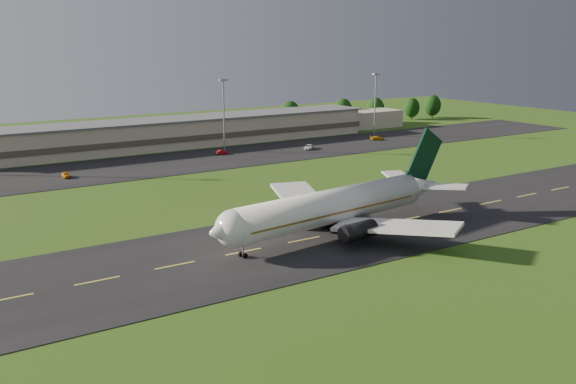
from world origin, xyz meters
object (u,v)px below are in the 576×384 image
light_mast_centre (224,107)px  light_mast_east (375,97)px  service_vehicle_b (222,152)px  service_vehicle_c (309,147)px  terminal (204,131)px  service_vehicle_d (377,138)px  service_vehicle_a (66,175)px  airliner (334,207)px

light_mast_centre → light_mast_east: bearing=0.0°
service_vehicle_b → service_vehicle_c: size_ratio=0.74×
light_mast_east → service_vehicle_c: size_ratio=4.17×
terminal → service_vehicle_d: bearing=-26.0°
light_mast_centre → service_vehicle_d: bearing=-8.5°
light_mast_centre → service_vehicle_c: (22.11, -9.91, -11.96)m
service_vehicle_b → service_vehicle_c: service_vehicle_c is taller
service_vehicle_c → service_vehicle_d: (27.84, 2.41, -0.04)m
light_mast_east → service_vehicle_d: bearing=-123.9°
service_vehicle_c → service_vehicle_d: service_vehicle_c is taller
light_mast_centre → service_vehicle_c: size_ratio=4.17×
terminal → service_vehicle_a: size_ratio=37.99×
terminal → light_mast_centre: size_ratio=7.13×
airliner → service_vehicle_c: bearing=51.4°
service_vehicle_a → service_vehicle_b: (44.11, 7.98, -0.05)m
light_mast_centre → service_vehicle_a: (-46.88, -11.68, -11.99)m
light_mast_east → service_vehicle_a: bearing=-173.5°
light_mast_east → service_vehicle_b: (-57.77, -3.70, -12.04)m
terminal → service_vehicle_d: size_ratio=33.04×
light_mast_east → service_vehicle_c: bearing=-163.2°
terminal → service_vehicle_a: bearing=-150.0°
service_vehicle_b → airliner: bearing=161.5°
light_mast_east → service_vehicle_d: light_mast_east is taller
service_vehicle_c → service_vehicle_d: 27.95m
light_mast_east → service_vehicle_a: (-101.88, -11.68, -11.99)m
service_vehicle_b → terminal: bearing=-16.9°
airliner → service_vehicle_b: airliner is taller
service_vehicle_b → service_vehicle_d: bearing=-99.1°
terminal → service_vehicle_c: 33.47m
light_mast_east → light_mast_centre: bearing=180.0°
service_vehicle_a → service_vehicle_b: bearing=11.5°
service_vehicle_a → service_vehicle_b: service_vehicle_a is taller
light_mast_centre → service_vehicle_c: light_mast_centre is taller
service_vehicle_c → light_mast_east: bearing=60.7°
service_vehicle_b → light_mast_centre: bearing=-41.8°
light_mast_centre → service_vehicle_a: 49.78m
light_mast_centre → service_vehicle_a: light_mast_centre is taller
airliner → terminal: (22.44, 96.08, -0.67)m
terminal → light_mast_east: 56.67m
service_vehicle_c → service_vehicle_d: bearing=48.9°
service_vehicle_b → service_vehicle_c: 25.65m
light_mast_centre → light_mast_east: size_ratio=1.00×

